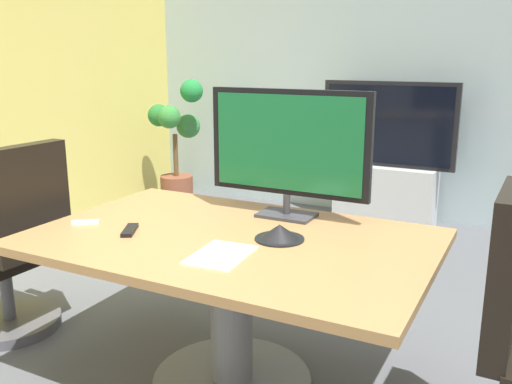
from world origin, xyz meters
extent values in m
cube|color=#9EB2B7|center=(0.00, 3.34, 1.49)|extent=(5.50, 0.10, 2.98)
cube|color=olive|center=(-0.03, 0.09, 0.72)|extent=(1.79, 1.16, 0.04)
cylinder|color=slate|center=(-0.03, 0.09, 0.35)|extent=(0.20, 0.20, 0.70)
cylinder|color=slate|center=(-0.03, 0.09, 0.01)|extent=(0.76, 0.76, 0.03)
cylinder|color=#4C4C51|center=(-1.44, -0.03, 0.03)|extent=(0.56, 0.56, 0.06)
cylinder|color=#4C4C51|center=(-1.44, -0.03, 0.24)|extent=(0.07, 0.07, 0.36)
cube|color=black|center=(-1.44, -0.03, 0.46)|extent=(0.49, 0.49, 0.10)
cube|color=black|center=(-1.17, -0.04, 0.79)|extent=(0.10, 0.46, 0.60)
cube|color=black|center=(-1.41, 0.23, 0.58)|extent=(0.28, 0.06, 0.03)
cube|color=black|center=(1.11, 0.06, 0.79)|extent=(0.10, 0.46, 0.60)
cube|color=#333338|center=(0.06, 0.49, 0.75)|extent=(0.28, 0.18, 0.02)
cylinder|color=#333338|center=(0.06, 0.49, 0.81)|extent=(0.04, 0.04, 0.10)
cube|color=black|center=(0.06, 0.50, 1.12)|extent=(0.84, 0.04, 0.52)
cube|color=#14592D|center=(0.06, 0.48, 1.12)|extent=(0.77, 0.01, 0.47)
cube|color=#B7BABC|center=(-0.06, 2.99, 0.28)|extent=(0.90, 0.36, 0.55)
cube|color=black|center=(-0.06, 2.97, 0.93)|extent=(1.20, 0.06, 0.76)
cube|color=black|center=(-0.06, 2.94, 0.93)|extent=(1.12, 0.01, 0.69)
cylinder|color=brown|center=(-2.19, 2.70, 0.15)|extent=(0.34, 0.34, 0.30)
cylinder|color=brown|center=(-2.19, 2.70, 0.52)|extent=(0.05, 0.05, 0.44)
sphere|color=#1F7C37|center=(-2.01, 2.74, 1.18)|extent=(0.23, 0.23, 0.23)
sphere|color=#307137|center=(-2.19, 2.94, 0.80)|extent=(0.25, 0.25, 0.25)
sphere|color=#246B2B|center=(-2.39, 2.69, 0.92)|extent=(0.23, 0.23, 0.23)
sphere|color=#317C34|center=(-2.16, 2.56, 0.93)|extent=(0.23, 0.23, 0.23)
cone|color=black|center=(0.18, 0.14, 0.77)|extent=(0.19, 0.19, 0.07)
cylinder|color=black|center=(0.18, 0.14, 0.74)|extent=(0.22, 0.22, 0.01)
cube|color=black|center=(-0.48, -0.08, 0.75)|extent=(0.12, 0.17, 0.02)
cube|color=silver|center=(-0.74, -0.08, 0.75)|extent=(0.12, 0.09, 0.02)
cube|color=white|center=(0.06, -0.15, 0.74)|extent=(0.23, 0.32, 0.01)
camera|label=1|loc=(1.16, -1.98, 1.53)|focal=38.94mm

